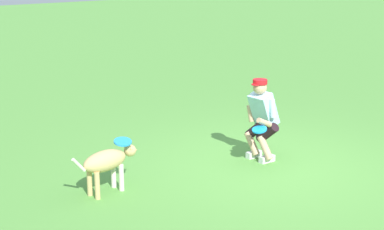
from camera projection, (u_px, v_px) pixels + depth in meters
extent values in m
plane|color=#579941|center=(271.00, 167.00, 8.92)|extent=(60.00, 60.00, 0.00)
cube|color=silver|center=(254.00, 154.00, 9.34)|extent=(0.26, 0.10, 0.10)
cylinder|color=tan|center=(252.00, 144.00, 9.26)|extent=(0.14, 0.32, 0.37)
cylinder|color=black|center=(256.00, 129.00, 9.22)|extent=(0.19, 0.41, 0.37)
cube|color=silver|center=(267.00, 159.00, 9.14)|extent=(0.26, 0.10, 0.10)
cylinder|color=tan|center=(265.00, 148.00, 9.06)|extent=(0.14, 0.32, 0.37)
cylinder|color=black|center=(267.00, 133.00, 9.05)|extent=(0.19, 0.41, 0.37)
cube|color=#A7D4EA|center=(264.00, 109.00, 9.06)|extent=(0.44, 0.38, 0.58)
cylinder|color=#A7D4EA|center=(253.00, 103.00, 9.18)|extent=(0.10, 0.14, 0.29)
cylinder|color=#A7D4EA|center=(273.00, 108.00, 8.89)|extent=(0.10, 0.14, 0.29)
cylinder|color=tan|center=(264.00, 122.00, 8.80)|extent=(0.29, 0.11, 0.19)
cylinder|color=tan|center=(250.00, 113.00, 9.21)|extent=(0.09, 0.15, 0.27)
sphere|color=tan|center=(260.00, 87.00, 8.90)|extent=(0.21, 0.21, 0.21)
cylinder|color=red|center=(260.00, 82.00, 8.88)|extent=(0.22, 0.22, 0.07)
cylinder|color=red|center=(255.00, 85.00, 8.82)|extent=(0.12, 0.12, 0.02)
ellipsoid|color=tan|center=(105.00, 161.00, 7.86)|extent=(0.71, 0.40, 0.28)
ellipsoid|color=silver|center=(116.00, 159.00, 7.99)|extent=(0.14, 0.20, 0.17)
sphere|color=tan|center=(130.00, 150.00, 8.14)|extent=(0.17, 0.17, 0.17)
cone|color=tan|center=(135.00, 150.00, 8.21)|extent=(0.10, 0.10, 0.09)
cone|color=tan|center=(131.00, 146.00, 8.07)|extent=(0.06, 0.06, 0.07)
cone|color=tan|center=(126.00, 145.00, 8.15)|extent=(0.06, 0.06, 0.07)
cylinder|color=silver|center=(121.00, 178.00, 8.01)|extent=(0.08, 0.08, 0.37)
cylinder|color=silver|center=(114.00, 174.00, 8.13)|extent=(0.08, 0.08, 0.37)
cylinder|color=tan|center=(97.00, 186.00, 7.73)|extent=(0.08, 0.08, 0.37)
cylinder|color=tan|center=(90.00, 182.00, 7.85)|extent=(0.08, 0.08, 0.37)
cylinder|color=silver|center=(79.00, 165.00, 7.56)|extent=(0.21, 0.08, 0.23)
cylinder|color=#2594E4|center=(123.00, 142.00, 8.02)|extent=(0.34, 0.33, 0.09)
cylinder|color=#1A93EF|center=(259.00, 129.00, 8.73)|extent=(0.31, 0.31, 0.10)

